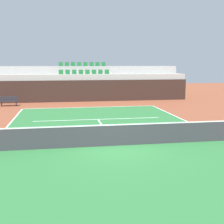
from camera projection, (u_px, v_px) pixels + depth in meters
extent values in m
plane|color=brown|center=(116.00, 146.00, 13.16)|extent=(80.00, 80.00, 0.00)
cube|color=#2D7238|center=(116.00, 146.00, 13.16)|extent=(11.00, 24.00, 0.01)
cube|color=white|center=(90.00, 107.00, 24.78)|extent=(11.00, 0.10, 0.00)
cube|color=white|center=(98.00, 119.00, 19.38)|extent=(8.26, 0.10, 0.00)
cube|color=white|center=(105.00, 130.00, 16.27)|extent=(0.10, 6.40, 0.00)
cube|color=black|center=(86.00, 91.00, 28.52)|extent=(20.24, 0.30, 2.04)
cube|color=#9E9E99|center=(85.00, 87.00, 29.79)|extent=(20.24, 2.40, 2.58)
cube|color=#9E9E99|center=(83.00, 82.00, 32.06)|extent=(20.24, 2.40, 3.35)
cube|color=#1E6633|center=(61.00, 74.00, 29.19)|extent=(0.44, 0.44, 0.04)
cube|color=#1E6633|center=(61.00, 72.00, 29.35)|extent=(0.44, 0.04, 0.40)
cube|color=#1E6633|center=(68.00, 74.00, 29.30)|extent=(0.44, 0.44, 0.04)
cube|color=#1E6633|center=(68.00, 72.00, 29.46)|extent=(0.44, 0.04, 0.40)
cube|color=#1E6633|center=(74.00, 74.00, 29.41)|extent=(0.44, 0.44, 0.04)
cube|color=#1E6633|center=(74.00, 72.00, 29.57)|extent=(0.44, 0.04, 0.40)
cube|color=#1E6633|center=(81.00, 74.00, 29.52)|extent=(0.44, 0.44, 0.04)
cube|color=#1E6633|center=(81.00, 72.00, 29.68)|extent=(0.44, 0.04, 0.40)
cube|color=#1E6633|center=(88.00, 74.00, 29.63)|extent=(0.44, 0.44, 0.04)
cube|color=#1E6633|center=(87.00, 72.00, 29.79)|extent=(0.44, 0.04, 0.40)
cube|color=#1E6633|center=(94.00, 74.00, 29.74)|extent=(0.44, 0.44, 0.04)
cube|color=#1E6633|center=(94.00, 72.00, 29.90)|extent=(0.44, 0.04, 0.40)
cube|color=#1E6633|center=(101.00, 74.00, 29.85)|extent=(0.44, 0.44, 0.04)
cube|color=#1E6633|center=(100.00, 72.00, 30.01)|extent=(0.44, 0.04, 0.40)
cube|color=#1E6633|center=(107.00, 74.00, 29.96)|extent=(0.44, 0.44, 0.04)
cube|color=#1E6633|center=(107.00, 71.00, 30.12)|extent=(0.44, 0.04, 0.40)
cube|color=#1E6633|center=(61.00, 66.00, 31.41)|extent=(0.44, 0.44, 0.04)
cube|color=#1E6633|center=(61.00, 64.00, 31.56)|extent=(0.44, 0.04, 0.40)
cube|color=#1E6633|center=(67.00, 66.00, 31.52)|extent=(0.44, 0.44, 0.04)
cube|color=#1E6633|center=(67.00, 64.00, 31.67)|extent=(0.44, 0.04, 0.40)
cube|color=#1E6633|center=(73.00, 66.00, 31.62)|extent=(0.44, 0.44, 0.04)
cube|color=#1E6633|center=(73.00, 64.00, 31.78)|extent=(0.44, 0.04, 0.40)
cube|color=#1E6633|center=(79.00, 66.00, 31.73)|extent=(0.44, 0.44, 0.04)
cube|color=#1E6633|center=(79.00, 64.00, 31.89)|extent=(0.44, 0.04, 0.40)
cube|color=#1E6633|center=(86.00, 66.00, 31.84)|extent=(0.44, 0.44, 0.04)
cube|color=#1E6633|center=(85.00, 64.00, 32.00)|extent=(0.44, 0.04, 0.40)
cube|color=#1E6633|center=(92.00, 66.00, 31.95)|extent=(0.44, 0.44, 0.04)
cube|color=#1E6633|center=(91.00, 64.00, 32.11)|extent=(0.44, 0.04, 0.40)
cube|color=#1E6633|center=(98.00, 66.00, 32.06)|extent=(0.44, 0.44, 0.04)
cube|color=#1E6633|center=(98.00, 64.00, 32.22)|extent=(0.44, 0.04, 0.40)
cube|color=#1E6633|center=(104.00, 66.00, 32.17)|extent=(0.44, 0.44, 0.04)
cube|color=#1E6633|center=(104.00, 64.00, 32.33)|extent=(0.44, 0.04, 0.40)
cube|color=#333338|center=(116.00, 136.00, 13.08)|extent=(10.90, 0.02, 0.92)
cube|color=white|center=(116.00, 125.00, 13.00)|extent=(10.90, 0.04, 0.05)
cube|color=#232328|center=(9.00, 101.00, 25.35)|extent=(1.50, 0.40, 0.05)
cube|color=#232328|center=(9.00, 98.00, 25.49)|extent=(1.50, 0.04, 0.36)
cube|color=#2D2D33|center=(1.00, 104.00, 25.15)|extent=(0.06, 0.06, 0.42)
cube|color=#2D2D33|center=(16.00, 104.00, 25.35)|extent=(0.06, 0.06, 0.42)
cube|color=#2D2D33|center=(2.00, 104.00, 25.43)|extent=(0.06, 0.06, 0.42)
cube|color=#2D2D33|center=(16.00, 103.00, 25.63)|extent=(0.06, 0.06, 0.42)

